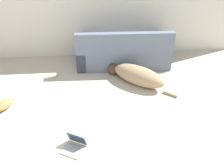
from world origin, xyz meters
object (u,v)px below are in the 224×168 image
(couch, at_px, (123,53))
(dog, at_px, (137,75))
(laptop_open, at_px, (75,144))
(cat, at_px, (4,106))

(couch, xyz_separation_m, dog, (0.17, -0.83, -0.10))
(dog, height_order, laptop_open, dog)
(cat, bearing_deg, couch, 146.52)
(laptop_open, bearing_deg, couch, 97.13)
(dog, xyz_separation_m, cat, (-2.39, -0.61, -0.11))
(couch, distance_m, laptop_open, 2.65)
(dog, distance_m, laptop_open, 1.99)
(cat, relative_size, laptop_open, 1.31)
(dog, height_order, cat, dog)
(cat, bearing_deg, dog, 127.92)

